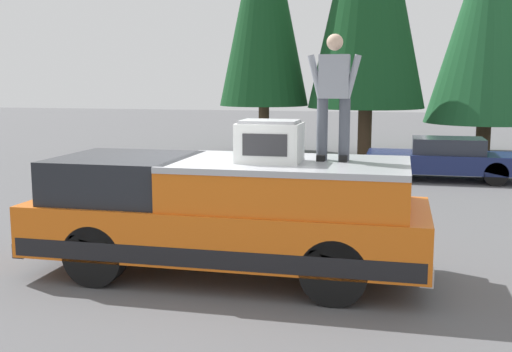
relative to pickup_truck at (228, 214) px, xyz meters
name	(u,v)px	position (x,y,z in m)	size (l,w,h in m)	color
ground_plane	(206,275)	(-0.09, 0.31, -0.87)	(90.00, 90.00, 0.00)	#565659
pickup_truck	(228,214)	(0.00, 0.00, 0.00)	(2.01, 5.54, 1.65)	orange
compressor_unit	(270,141)	(-0.13, -0.63, 1.05)	(0.65, 0.84, 0.56)	silver
person_on_truck_bed	(334,94)	(0.21, -1.43, 1.68)	(0.29, 0.72, 1.69)	#4C515B
parked_car_navy	(444,159)	(9.43, -3.52, -0.29)	(1.64, 4.10, 1.16)	navy
conifer_left	(490,15)	(15.71, -5.26, 4.09)	(4.31, 4.31, 8.77)	#4C3826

